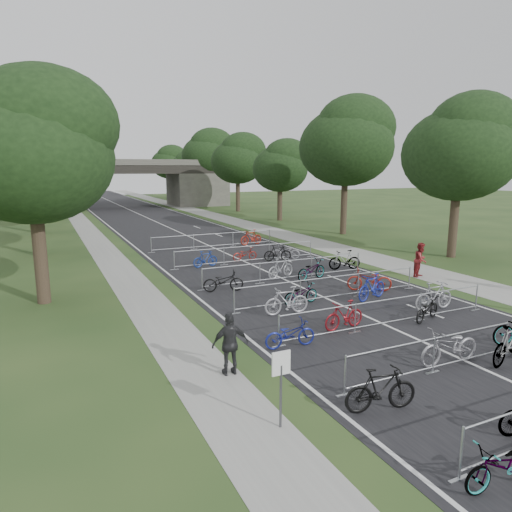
{
  "coord_description": "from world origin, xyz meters",
  "views": [
    {
      "loc": [
        -11.31,
        -5.27,
        5.77
      ],
      "look_at": [
        -0.98,
        16.64,
        1.1
      ],
      "focal_mm": 32.0,
      "sensor_mm": 36.0,
      "label": 1
    }
  ],
  "objects_px": {
    "overpass_bridge": "(123,184)",
    "park_sign": "(281,375)",
    "pedestrian_c": "(230,344)",
    "bike_0": "(503,467)",
    "pedestrian_b": "(421,260)"
  },
  "relations": [
    {
      "from": "park_sign",
      "to": "pedestrian_c",
      "type": "xyz_separation_m",
      "value": [
        0.0,
        2.99,
        -0.36
      ]
    },
    {
      "from": "park_sign",
      "to": "pedestrian_b",
      "type": "height_order",
      "value": "pedestrian_b"
    },
    {
      "from": "park_sign",
      "to": "pedestrian_c",
      "type": "relative_size",
      "value": 1.01
    },
    {
      "from": "park_sign",
      "to": "bike_0",
      "type": "relative_size",
      "value": 1.07
    },
    {
      "from": "pedestrian_b",
      "to": "pedestrian_c",
      "type": "relative_size",
      "value": 1.03
    },
    {
      "from": "overpass_bridge",
      "to": "pedestrian_b",
      "type": "bearing_deg",
      "value": -82.45
    },
    {
      "from": "pedestrian_b",
      "to": "pedestrian_c",
      "type": "bearing_deg",
      "value": -178.06
    },
    {
      "from": "overpass_bridge",
      "to": "park_sign",
      "type": "xyz_separation_m",
      "value": [
        -6.8,
        -62.0,
        -2.27
      ]
    },
    {
      "from": "bike_0",
      "to": "overpass_bridge",
      "type": "bearing_deg",
      "value": -178.28
    },
    {
      "from": "park_sign",
      "to": "bike_0",
      "type": "height_order",
      "value": "park_sign"
    },
    {
      "from": "pedestrian_c",
      "to": "pedestrian_b",
      "type": "bearing_deg",
      "value": -148.36
    },
    {
      "from": "park_sign",
      "to": "pedestrian_c",
      "type": "height_order",
      "value": "park_sign"
    },
    {
      "from": "overpass_bridge",
      "to": "pedestrian_c",
      "type": "xyz_separation_m",
      "value": [
        -6.8,
        -59.01,
        -2.63
      ]
    },
    {
      "from": "park_sign",
      "to": "pedestrian_b",
      "type": "distance_m",
      "value": 16.8
    },
    {
      "from": "pedestrian_b",
      "to": "bike_0",
      "type": "bearing_deg",
      "value": -153.92
    }
  ]
}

